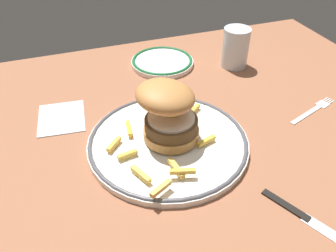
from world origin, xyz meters
TOP-DOWN VIEW (x-y plane):
  - ground_plane at (0.00, 0.00)cm, footprint 111.23×81.54cm
  - dinner_plate at (-4.73, -4.91)cm, footprint 29.91×29.91cm
  - burger at (-4.37, -3.99)cm, footprint 11.54×11.34cm
  - fries_pile at (-5.89, -4.45)cm, footprint 21.17×27.48cm
  - water_glass at (21.76, 18.85)cm, footprint 6.62×6.62cm
  - side_plate at (4.61, 25.39)cm, footprint 15.98×15.98cm
  - fork at (28.33, -4.81)cm, footprint 14.06×6.01cm
  - knife at (9.11, -27.67)cm, footprint 9.01×16.93cm
  - napkin at (-22.60, 10.50)cm, footprint 10.43×12.04cm

SIDE VIEW (x-z plane):
  - ground_plane at x=0.00cm, z-range -4.00..0.00cm
  - fork at x=28.33cm, z-range 0.00..0.36cm
  - napkin at x=-22.60cm, z-range 0.00..0.40cm
  - knife at x=9.11cm, z-range -0.09..0.61cm
  - side_plate at x=4.61cm, z-range 0.03..1.63cm
  - dinner_plate at x=-4.73cm, z-range 0.04..1.64cm
  - fries_pile at x=-5.89cm, z-range 1.06..3.33cm
  - water_glass at x=21.76cm, z-range -0.59..9.33cm
  - burger at x=-4.37cm, z-range 1.43..12.97cm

